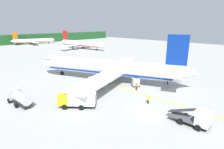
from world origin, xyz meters
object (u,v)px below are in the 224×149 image
object	(u,v)px
airliner_far_taxiway	(34,41)
crew_loader_left	(148,99)
service_truck_baggage	(197,118)
service_truck_catering	(19,97)
airliner_foreground	(108,68)
crew_marshaller	(168,80)
cargo_container_near	(136,82)
airliner_mid_apron	(81,44)
service_truck_fuel	(77,99)
crew_loader_right	(137,86)

from	to	relation	value
airliner_far_taxiway	crew_loader_left	size ratio (longest dim) A/B	18.45
service_truck_baggage	service_truck_catering	distance (m)	29.62
airliner_foreground	crew_marshaller	distance (m)	14.80
airliner_far_taxiway	crew_loader_left	distance (m)	117.88
service_truck_catering	cargo_container_near	distance (m)	24.25
crew_loader_left	airliner_far_taxiway	bearing A→B (deg)	76.80
airliner_mid_apron	airliner_far_taxiway	bearing A→B (deg)	101.82
airliner_far_taxiway	service_truck_baggage	distance (m)	127.02
service_truck_fuel	crew_loader_left	size ratio (longest dim) A/B	3.88
airliner_mid_apron	crew_loader_right	xyz separation A→B (m)	(-32.17, -64.69, -1.82)
crew_marshaller	crew_loader_right	world-z (taller)	crew_loader_right
airliner_foreground	airliner_mid_apron	world-z (taller)	airliner_foreground
airliner_far_taxiway	airliner_mid_apron	bearing A→B (deg)	-78.18
service_truck_catering	crew_loader_left	distance (m)	23.33
airliner_foreground	crew_marshaller	world-z (taller)	airliner_foreground
service_truck_catering	cargo_container_near	size ratio (longest dim) A/B	2.85
airliner_foreground	airliner_mid_apron	size ratio (longest dim) A/B	1.12
service_truck_fuel	crew_loader_left	world-z (taller)	service_truck_fuel
cargo_container_near	crew_marshaller	size ratio (longest dim) A/B	1.30
airliner_foreground	crew_loader_left	world-z (taller)	airliner_foreground
airliner_foreground	service_truck_fuel	xyz separation A→B (m)	(-14.31, -6.93, -1.94)
crew_loader_left	crew_loader_right	size ratio (longest dim) A/B	0.90
cargo_container_near	crew_loader_right	world-z (taller)	cargo_container_near
service_truck_catering	crew_marshaller	distance (m)	32.15
service_truck_fuel	crew_loader_left	xyz separation A→B (m)	(9.79, -8.03, -0.51)
cargo_container_near	crew_loader_left	bearing A→B (deg)	-129.18
airliner_mid_apron	crew_marshaller	bearing A→B (deg)	-109.27
crew_loader_right	service_truck_baggage	bearing A→B (deg)	-110.77
airliner_far_taxiway	crew_loader_left	xyz separation A→B (m)	(-26.91, -114.76, -1.50)
airliner_far_taxiway	crew_loader_right	xyz separation A→B (m)	(-22.87, -109.15, -1.38)
airliner_mid_apron	crew_loader_right	bearing A→B (deg)	-116.44
crew_marshaller	service_truck_catering	bearing A→B (deg)	154.67
airliner_mid_apron	crew_loader_left	size ratio (longest dim) A/B	22.05
airliner_far_taxiway	crew_loader_left	world-z (taller)	airliner_far_taxiway
service_truck_baggage	service_truck_catering	size ratio (longest dim) A/B	0.91
service_truck_catering	crew_loader_right	distance (m)	23.22
airliner_mid_apron	cargo_container_near	world-z (taller)	airliner_mid_apron
crew_loader_left	airliner_mid_apron	bearing A→B (deg)	62.75
airliner_mid_apron	airliner_far_taxiway	size ratio (longest dim) A/B	1.20
airliner_foreground	crew_loader_right	distance (m)	9.65
service_truck_catering	airliner_foreground	bearing A→B (deg)	-4.33
airliner_foreground	service_truck_fuel	size ratio (longest dim) A/B	6.35
airliner_foreground	cargo_container_near	size ratio (longest dim) A/B	17.20
service_truck_fuel	crew_marshaller	xyz separation A→B (m)	(22.40, -5.24, -0.40)
service_truck_fuel	service_truck_catering	distance (m)	10.81
crew_loader_left	crew_marshaller	bearing A→B (deg)	12.48
crew_loader_left	service_truck_baggage	bearing A→B (deg)	-99.53
crew_loader_left	airliner_foreground	bearing A→B (deg)	73.18
crew_loader_right	crew_marshaller	bearing A→B (deg)	-18.17
service_truck_fuel	service_truck_catering	size ratio (longest dim) A/B	0.95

